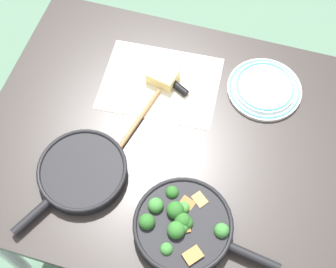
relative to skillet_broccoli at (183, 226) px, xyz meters
The scene contains 9 objects.
ground_plane 0.81m from the skillet_broccoli, 65.36° to the right, with size 14.00×14.00×0.00m, color #51755B.
dining_table_red 0.31m from the skillet_broccoli, 65.36° to the right, with size 1.12×0.90×0.73m.
skillet_broccoli is the anchor object (origin of this frame).
skillet_eggs 0.33m from the skillet_broccoli, 12.63° to the right, with size 0.26×0.36×0.04m.
wooden_spoon 0.31m from the skillet_broccoli, 37.50° to the right, with size 0.11×0.35×0.02m.
parchment_sheet 0.48m from the skillet_broccoli, 65.88° to the right, with size 0.39×0.30×0.00m.
grater_knife 0.49m from the skillet_broccoli, 68.35° to the right, with size 0.23×0.14×0.02m.
cheese_block 0.50m from the skillet_broccoli, 66.98° to the right, with size 0.10×0.09×0.04m.
dinner_plate_stack 0.52m from the skillet_broccoli, 103.93° to the right, with size 0.24×0.24×0.03m.
Camera 1 is at (-0.19, 0.63, 1.97)m, focal length 50.00 mm.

